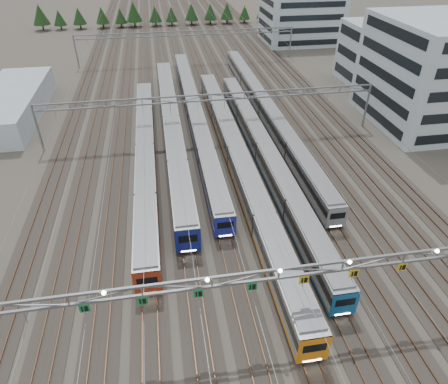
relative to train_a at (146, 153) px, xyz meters
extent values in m
plane|color=#47423A|center=(11.25, -32.45, -2.06)|extent=(400.00, 400.00, 0.00)
cube|color=#2D2823|center=(11.25, 67.55, -2.02)|extent=(54.00, 260.00, 0.08)
cube|color=brown|center=(-14.22, 67.55, -1.90)|extent=(0.08, 260.00, 0.16)
cube|color=brown|center=(36.72, 67.55, -1.90)|extent=(0.08, 260.00, 0.16)
cube|color=brown|center=(10.53, 67.55, -1.90)|extent=(0.08, 260.00, 0.16)
cube|color=brown|center=(11.97, 67.55, -1.90)|extent=(0.08, 260.00, 0.16)
cube|color=black|center=(0.00, 0.05, -1.64)|extent=(2.31, 52.69, 0.35)
cube|color=#ADAFB5|center=(0.00, 0.05, 0.05)|extent=(2.72, 53.77, 3.06)
cube|color=black|center=(0.00, 0.05, 0.42)|extent=(2.78, 53.50, 0.92)
cube|color=#A22F19|center=(0.00, 0.05, -1.24)|extent=(2.77, 53.50, 0.34)
cube|color=slate|center=(0.00, 0.05, 1.68)|extent=(2.45, 52.69, 0.24)
cube|color=#A22F19|center=(0.00, -26.79, 0.05)|extent=(2.74, 0.12, 3.06)
cube|color=black|center=(0.00, -26.82, 0.42)|extent=(2.04, 0.10, 0.92)
cube|color=white|center=(0.00, -26.85, -1.28)|extent=(1.63, 0.06, 0.15)
cube|color=black|center=(4.50, 9.28, -1.64)|extent=(2.40, 60.14, 0.36)
cube|color=#ADAFB5|center=(4.50, 9.28, 0.12)|extent=(2.82, 61.36, 3.17)
cube|color=black|center=(4.50, 9.28, 0.50)|extent=(2.88, 61.06, 0.96)
cube|color=navy|center=(4.50, 9.28, -1.21)|extent=(2.87, 61.06, 0.35)
cube|color=slate|center=(4.50, 9.28, 1.81)|extent=(2.54, 60.14, 0.25)
cube|color=navy|center=(4.50, -21.35, 0.12)|extent=(2.84, 0.12, 3.17)
cube|color=black|center=(4.50, -21.38, 0.50)|extent=(2.12, 0.10, 0.96)
cube|color=white|center=(4.50, -21.41, -1.26)|extent=(1.69, 0.06, 0.15)
cube|color=black|center=(9.00, 14.18, -1.65)|extent=(2.16, 65.94, 0.33)
cube|color=#ADAFB5|center=(9.00, 14.18, -0.07)|extent=(2.54, 67.29, 2.86)
cube|color=black|center=(9.00, 14.18, 0.28)|extent=(2.60, 66.95, 0.86)
cube|color=#1F2BAB|center=(9.00, 14.18, -1.27)|extent=(2.59, 66.95, 0.32)
cube|color=slate|center=(9.00, 14.18, 1.45)|extent=(2.29, 65.94, 0.23)
cube|color=#1F2BAB|center=(9.00, -19.41, -0.07)|extent=(2.56, 0.12, 2.86)
cube|color=black|center=(9.00, -19.44, 0.28)|extent=(1.91, 0.10, 0.86)
cube|color=white|center=(9.00, -19.47, -1.32)|extent=(1.53, 0.06, 0.14)
cube|color=black|center=(13.50, -3.23, -1.64)|extent=(2.34, 65.33, 0.35)
cube|color=#ADAFB5|center=(13.50, -3.23, 0.08)|extent=(2.76, 66.66, 3.10)
cube|color=black|center=(13.50, -3.23, 0.45)|extent=(2.82, 66.33, 0.94)
cube|color=orange|center=(13.50, -3.23, -1.23)|extent=(2.81, 66.33, 0.34)
cube|color=slate|center=(13.50, -3.23, 1.73)|extent=(2.48, 65.33, 0.25)
cube|color=orange|center=(13.50, -36.51, 0.08)|extent=(2.78, 0.12, 3.10)
cube|color=black|center=(13.50, -36.54, 0.45)|extent=(2.07, 0.10, 0.94)
cube|color=white|center=(13.50, -36.57, -1.28)|extent=(1.65, 0.06, 0.15)
cube|color=black|center=(18.00, -2.32, -1.65)|extent=(2.21, 59.01, 0.33)
cube|color=#ADAFB5|center=(18.00, -2.32, -0.03)|extent=(2.60, 60.22, 2.93)
cube|color=black|center=(18.00, -2.32, 0.32)|extent=(2.66, 59.92, 0.88)
cube|color=#165F9D|center=(18.00, -2.32, -1.26)|extent=(2.65, 59.92, 0.33)
cube|color=slate|center=(18.00, -2.32, 1.53)|extent=(2.34, 59.01, 0.23)
cube|color=#165F9D|center=(18.00, -32.38, -0.03)|extent=(2.62, 0.12, 2.93)
cube|color=black|center=(18.00, -32.41, 0.32)|extent=(1.95, 0.10, 0.88)
cube|color=white|center=(18.00, -32.44, -1.31)|extent=(1.56, 0.06, 0.14)
cube|color=black|center=(22.50, 14.22, -1.65)|extent=(2.15, 67.04, 0.33)
cube|color=#ADAFB5|center=(22.50, 14.22, -0.08)|extent=(2.53, 68.41, 2.85)
cube|color=black|center=(22.50, 14.22, 0.27)|extent=(2.59, 68.06, 0.86)
cube|color=gray|center=(22.50, 14.22, -1.27)|extent=(2.58, 68.06, 0.32)
cube|color=slate|center=(22.50, 14.22, 1.44)|extent=(2.28, 67.04, 0.23)
cube|color=gray|center=(22.50, -19.93, -0.08)|extent=(2.55, 0.12, 2.85)
cube|color=black|center=(22.50, -19.96, 0.27)|extent=(1.90, 0.10, 0.86)
cube|color=white|center=(22.50, -19.99, -1.32)|extent=(1.52, 0.06, 0.14)
cube|color=slate|center=(11.25, -32.45, 5.74)|extent=(56.00, 0.22, 0.22)
cube|color=slate|center=(11.25, -32.45, 4.74)|extent=(56.00, 0.22, 0.22)
cube|color=#198042|center=(-4.50, -32.57, 4.24)|extent=(0.85, 0.06, 0.85)
cube|color=#198042|center=(0.00, -32.57, 4.24)|extent=(0.85, 0.06, 0.85)
cube|color=#198042|center=(4.50, -32.57, 4.24)|extent=(0.85, 0.06, 0.85)
cube|color=#198042|center=(9.00, -32.57, 4.24)|extent=(0.85, 0.06, 0.85)
cube|color=gold|center=(13.50, -32.57, 4.24)|extent=(0.85, 0.06, 0.85)
cube|color=gold|center=(18.00, -32.57, 4.24)|extent=(0.85, 0.06, 0.85)
cube|color=gold|center=(22.50, -32.57, 4.24)|extent=(0.85, 0.06, 0.85)
cylinder|color=slate|center=(-16.75, 7.55, 1.94)|extent=(0.36, 0.36, 8.00)
cylinder|color=slate|center=(39.25, 7.55, 1.94)|extent=(0.36, 0.36, 8.00)
cube|color=slate|center=(11.25, 7.55, 5.74)|extent=(56.00, 0.22, 0.22)
cube|color=slate|center=(11.25, 7.55, 4.74)|extent=(56.00, 0.22, 0.22)
cylinder|color=slate|center=(-16.75, 52.55, 1.94)|extent=(0.36, 0.36, 8.00)
cylinder|color=slate|center=(39.25, 52.55, 1.94)|extent=(0.36, 0.36, 8.00)
cube|color=slate|center=(11.25, 52.55, 5.74)|extent=(56.00, 0.22, 0.22)
cube|color=slate|center=(11.25, 52.55, 4.74)|extent=(56.00, 0.22, 0.22)
cube|color=#A9BEC9|center=(50.55, 7.91, 6.99)|extent=(18.00, 22.00, 18.10)
cube|color=#A9BEC9|center=(52.38, 28.91, 4.40)|extent=(14.00, 16.00, 12.91)
cube|color=#A9BEC9|center=(47.25, 68.41, 4.65)|extent=(22.00, 18.00, 13.42)
cube|color=#A9BEC9|center=(-24.89, 22.92, 0.36)|extent=(10.00, 30.00, 4.83)
camera|label=1|loc=(2.88, -54.73, 29.49)|focal=32.00mm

